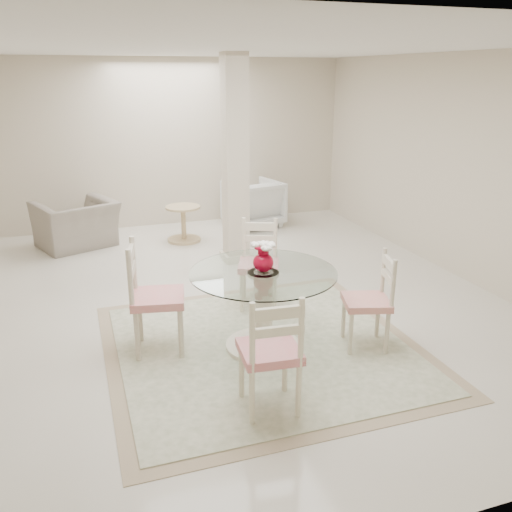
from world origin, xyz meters
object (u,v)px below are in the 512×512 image
object	(u,v)px
recliner_taupe	(76,224)
armchair_white	(253,203)
dining_chair_east	(374,294)
dining_chair_north	(259,257)
column	(235,162)
red_vase	(264,256)
dining_chair_west	(149,289)
dining_chair_south	(272,346)
side_table	(184,225)
dining_table	(263,310)

from	to	relation	value
recliner_taupe	armchair_white	distance (m)	2.84
dining_chair_east	dining_chair_north	distance (m)	1.43
column	red_vase	size ratio (longest dim) A/B	9.54
column	red_vase	distance (m)	2.59
dining_chair_east	armchair_white	world-z (taller)	dining_chair_east
column	dining_chair_west	xyz separation A→B (m)	(-1.48, -2.22, -0.74)
armchair_white	dining_chair_east	bearing A→B (deg)	73.75
dining_chair_south	armchair_white	world-z (taller)	dining_chair_south
armchair_white	side_table	size ratio (longest dim) A/B	1.55
dining_chair_south	dining_chair_north	bearing A→B (deg)	-101.38
dining_chair_north	dining_chair_south	distance (m)	2.04
red_vase	dining_chair_south	xyz separation A→B (m)	(-0.28, -0.98, -0.34)
dining_chair_west	dining_chair_south	bearing A→B (deg)	-139.94
column	dining_chair_east	size ratio (longest dim) A/B	2.67
dining_table	recliner_taupe	world-z (taller)	dining_table
red_vase	recliner_taupe	bearing A→B (deg)	112.03
recliner_taupe	dining_chair_west	bearing A→B (deg)	76.85
dining_table	red_vase	bearing A→B (deg)	-33.69
recliner_taupe	dining_chair_north	bearing A→B (deg)	100.57
dining_table	dining_chair_south	distance (m)	1.03
dining_table	dining_chair_north	distance (m)	1.03
dining_chair_west	dining_chair_north	bearing A→B (deg)	-50.88
dining_table	armchair_white	xyz separation A→B (m)	(1.28, 4.12, -0.00)
recliner_taupe	side_table	bearing A→B (deg)	149.43
dining_chair_east	recliner_taupe	world-z (taller)	dining_chair_east
column	armchair_white	bearing A→B (deg)	64.06
dining_table	red_vase	world-z (taller)	red_vase
dining_chair_north	dining_chair_south	world-z (taller)	dining_chair_south
dining_table	dining_chair_north	bearing A→B (deg)	73.03
red_vase	recliner_taupe	size ratio (longest dim) A/B	0.27
red_vase	dining_chair_east	size ratio (longest dim) A/B	0.28
armchair_white	column	bearing A→B (deg)	51.76
column	dining_chair_south	size ratio (longest dim) A/B	2.50
recliner_taupe	armchair_white	bearing A→B (deg)	163.21
dining_chair_east	dining_chair_west	bearing A→B (deg)	-90.07
dining_chair_east	dining_chair_north	size ratio (longest dim) A/B	0.96
side_table	column	bearing A→B (deg)	-65.73
column	red_vase	xyz separation A→B (m)	(-0.49, -2.51, -0.44)
red_vase	recliner_taupe	distance (m)	4.19
dining_chair_south	recliner_taupe	distance (m)	5.00
recliner_taupe	dining_chair_south	bearing A→B (deg)	82.58
red_vase	dining_chair_north	world-z (taller)	dining_chair_north
dining_chair_east	dining_chair_west	size ratio (longest dim) A/B	0.87
dining_chair_west	dining_chair_south	world-z (taller)	dining_chair_west
dining_chair_east	dining_chair_south	distance (m)	1.43
column	dining_chair_north	size ratio (longest dim) A/B	2.55
dining_chair_east	armchair_white	xyz separation A→B (m)	(0.30, 4.41, -0.15)
dining_table	dining_chair_west	xyz separation A→B (m)	(-0.98, 0.29, 0.22)
dining_table	side_table	bearing A→B (deg)	90.09
dining_chair_west	red_vase	bearing A→B (deg)	-95.37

